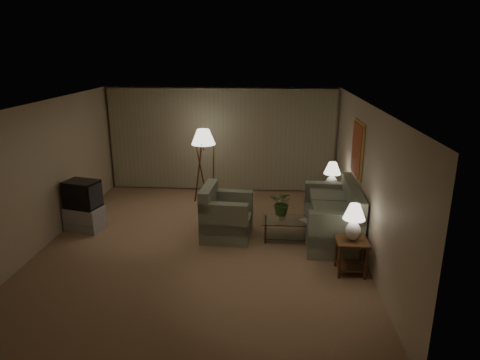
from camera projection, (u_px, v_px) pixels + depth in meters
name	position (u px, v px, depth m)	size (l,w,h in m)	color
ground	(203.00, 244.00, 8.28)	(7.00, 7.00, 0.00)	tan
room_shell	(212.00, 140.00, 9.20)	(6.04, 7.02, 2.72)	beige
sofa	(331.00, 218.00, 8.41)	(2.06, 1.16, 0.88)	gray
armchair	(227.00, 217.00, 8.52)	(1.11, 1.06, 0.83)	gray
side_table_near	(351.00, 250.00, 7.12)	(0.52, 0.52, 0.60)	#351D0E
side_table_far	(330.00, 199.00, 9.61)	(0.52, 0.43, 0.60)	#351D0E
table_lamp_near	(354.00, 219.00, 6.96)	(0.36, 0.36, 0.63)	silver
table_lamp_far	(332.00, 174.00, 9.44)	(0.37, 0.37, 0.65)	silver
coffee_table	(289.00, 226.00, 8.42)	(1.08, 0.59, 0.41)	silver
tv_cabinet	(85.00, 218.00, 8.89)	(0.84, 0.64, 0.50)	#979799
crt_tv	(82.00, 194.00, 8.73)	(0.75, 0.61, 0.56)	black
floor_lamp	(204.00, 164.00, 10.44)	(0.58, 0.58, 1.78)	#351D0E
ottoman	(219.00, 201.00, 9.97)	(0.65, 0.65, 0.43)	#A25E36
vase	(282.00, 216.00, 8.37)	(0.14, 0.14, 0.14)	white
flowers	(283.00, 201.00, 8.27)	(0.45, 0.39, 0.50)	#3F692F
book	(303.00, 222.00, 8.26)	(0.17, 0.24, 0.02)	olive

